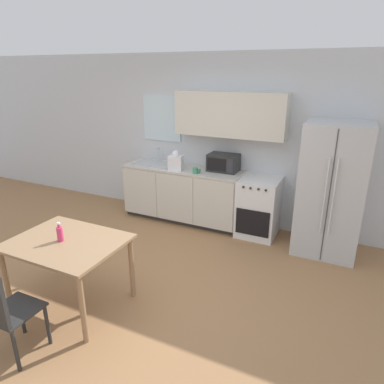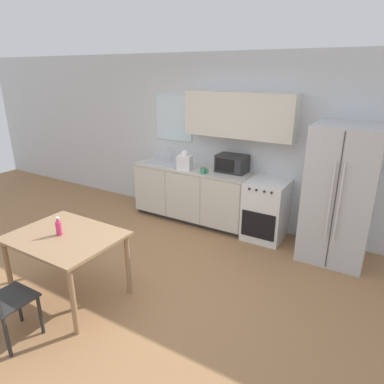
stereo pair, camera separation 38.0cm
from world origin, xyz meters
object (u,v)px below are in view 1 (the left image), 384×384
object	(u,v)px
microwave	(223,163)
coffee_mug	(196,171)
dining_table	(68,250)
refrigerator	(331,190)
oven_range	(259,207)
drink_bottle	(60,233)
dining_chair_near	(2,308)

from	to	relation	value
microwave	coffee_mug	distance (m)	0.47
microwave	dining_table	distance (m)	2.77
microwave	coffee_mug	bearing A→B (deg)	-136.88
refrigerator	dining_table	xyz separation A→B (m)	(-2.36, -2.46, -0.24)
oven_range	drink_bottle	size ratio (longest dim) A/B	4.36
oven_range	dining_table	world-z (taller)	oven_range
refrigerator	dining_table	distance (m)	3.42
dining_table	drink_bottle	bearing A→B (deg)	-159.52
dining_chair_near	microwave	bearing A→B (deg)	78.48
refrigerator	microwave	size ratio (longest dim) A/B	3.85
oven_range	drink_bottle	world-z (taller)	drink_bottle
refrigerator	oven_range	bearing A→B (deg)	175.91
dining_chair_near	coffee_mug	bearing A→B (deg)	83.33
oven_range	refrigerator	size ratio (longest dim) A/B	0.50
oven_range	refrigerator	bearing A→B (deg)	-4.09
oven_range	coffee_mug	xyz separation A→B (m)	(-0.97, -0.19, 0.51)
dining_table	drink_bottle	size ratio (longest dim) A/B	5.58
microwave	drink_bottle	size ratio (longest dim) A/B	2.28
oven_range	microwave	xyz separation A→B (m)	(-0.64, 0.12, 0.60)
refrigerator	coffee_mug	distance (m)	1.97
oven_range	dining_chair_near	size ratio (longest dim) A/B	0.97
refrigerator	drink_bottle	bearing A→B (deg)	-134.20
dining_chair_near	drink_bottle	xyz separation A→B (m)	(-0.11, 0.80, 0.31)
refrigerator	drink_bottle	xyz separation A→B (m)	(-2.41, -2.48, -0.06)
microwave	oven_range	bearing A→B (deg)	-10.48
dining_table	drink_bottle	xyz separation A→B (m)	(-0.05, -0.02, 0.19)
coffee_mug	drink_bottle	size ratio (longest dim) A/B	0.62
dining_table	drink_bottle	world-z (taller)	drink_bottle
microwave	coffee_mug	xyz separation A→B (m)	(-0.33, -0.31, -0.09)
microwave	drink_bottle	xyz separation A→B (m)	(-0.78, -2.67, -0.20)
dining_chair_near	drink_bottle	bearing A→B (deg)	97.32
oven_range	coffee_mug	distance (m)	1.12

